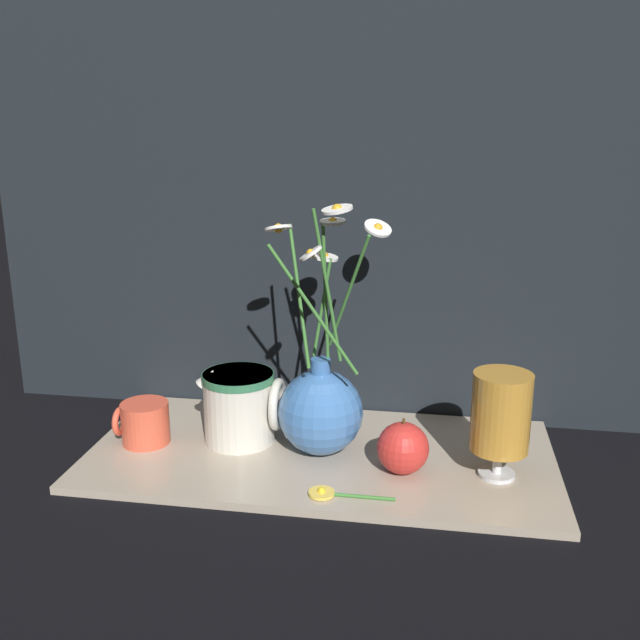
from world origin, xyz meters
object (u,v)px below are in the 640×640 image
(yellow_mug, at_px, (144,423))
(ceramic_pitcher, at_px, (241,404))
(vase_with_flowers, at_px, (319,406))
(tea_glass, at_px, (501,414))
(orange_fruit, at_px, (403,448))

(yellow_mug, height_order, ceramic_pitcher, ceramic_pitcher)
(vase_with_flowers, bearing_deg, ceramic_pitcher, 171.61)
(vase_with_flowers, distance_m, ceramic_pitcher, 0.13)
(vase_with_flowers, relative_size, yellow_mug, 4.53)
(tea_glass, bearing_deg, orange_fruit, -175.61)
(vase_with_flowers, xyz_separation_m, yellow_mug, (-0.28, -0.01, -0.04))
(ceramic_pitcher, relative_size, orange_fruit, 1.64)
(vase_with_flowers, bearing_deg, orange_fruit, -19.54)
(ceramic_pitcher, bearing_deg, orange_fruit, -14.15)
(yellow_mug, height_order, orange_fruit, orange_fruit)
(orange_fruit, bearing_deg, ceramic_pitcher, 165.85)
(vase_with_flowers, bearing_deg, tea_glass, -7.74)
(ceramic_pitcher, height_order, tea_glass, tea_glass)
(vase_with_flowers, distance_m, orange_fruit, 0.14)
(orange_fruit, bearing_deg, vase_with_flowers, 160.46)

